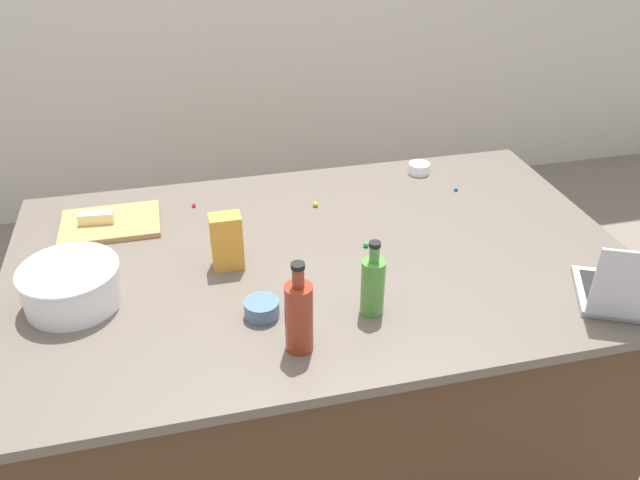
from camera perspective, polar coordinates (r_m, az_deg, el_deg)
ground_plane at (r=2.55m, az=0.00°, el=-18.40°), size 12.00×12.00×0.00m
island_counter at (r=2.22m, az=0.00°, el=-10.97°), size 1.86×1.15×0.90m
mixing_bowl_large at (r=1.84m, az=-21.26°, el=-3.70°), size 0.27×0.27×0.12m
bottle_soy at (r=1.54m, az=-1.88°, el=-6.72°), size 0.07×0.07×0.25m
bottle_olive at (r=1.67m, az=4.71°, el=-4.00°), size 0.06×0.06×0.22m
cutting_board at (r=2.19m, az=-18.12°, el=1.42°), size 0.31×0.22×0.02m
butter_stick_left at (r=2.18m, az=-19.27°, el=1.89°), size 0.11×0.05×0.04m
ramekin_small at (r=2.45m, az=8.80°, el=6.32°), size 0.08×0.08×0.04m
ramekin_medium at (r=1.70m, az=-5.20°, el=-6.09°), size 0.09×0.09×0.05m
candy_bag at (r=1.86m, az=-8.29°, el=-0.14°), size 0.09×0.06×0.17m
candy_1 at (r=2.23m, az=-11.16°, el=3.06°), size 0.01×0.01×0.01m
candy_2 at (r=2.19m, az=-0.40°, el=3.20°), size 0.02×0.02×0.02m
candy_3 at (r=1.98m, az=4.12°, el=-0.41°), size 0.02×0.02×0.02m
candy_4 at (r=2.35m, az=12.00°, el=4.46°), size 0.01×0.01×0.01m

